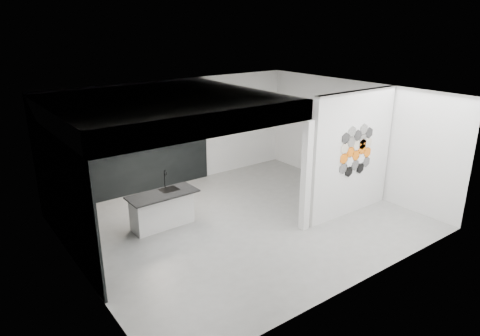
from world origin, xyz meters
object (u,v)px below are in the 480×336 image
kitchen_island (162,209)px  glass_vase (183,134)px  glass_bowl (184,134)px  partition_panel (352,154)px  wall_basin (79,211)px  stockpot (87,149)px  kettle (180,133)px  utensil_cup (93,150)px  bottle_dark (130,142)px

kitchen_island → glass_vase: (1.68, 1.98, 0.99)m
glass_bowl → partition_panel: bearing=-61.8°
partition_panel → kitchen_island: 4.32m
wall_basin → stockpot: stockpot is taller
kitchen_island → glass_vase: glass_vase is taller
partition_panel → glass_bowl: size_ratio=22.46×
glass_bowl → kettle: bearing=180.0°
glass_bowl → stockpot: bearing=180.0°
utensil_cup → glass_bowl: bearing=0.0°
partition_panel → wall_basin: bearing=161.8°
kettle → glass_bowl: kettle is taller
glass_bowl → glass_vase: bearing=0.0°
kettle → utensil_cup: (-2.28, 0.00, -0.04)m
partition_panel → wall_basin: 5.78m
kitchen_island → glass_vase: bearing=48.4°
glass_vase → stockpot: bearing=180.0°
partition_panel → glass_bowl: (-2.08, 3.87, -0.04)m
bottle_dark → glass_bowl: bearing=0.0°
glass_vase → utensil_cup: (-2.38, 0.00, -0.02)m
bottle_dark → wall_basin: bearing=-132.9°
glass_bowl → bottle_dark: 1.47m
wall_basin → glass_vase: bearing=31.3°
wall_basin → glass_bowl: size_ratio=4.81×
utensil_cup → bottle_dark: bearing=0.0°
partition_panel → kitchen_island: size_ratio=1.89×
kettle → wall_basin: bearing=-149.6°
partition_panel → utensil_cup: bearing=139.0°
kitchen_island → utensil_cup: 2.31m
stockpot → kettle: kettle is taller
stockpot → glass_vase: stockpot is taller
partition_panel → kettle: (-2.17, 3.87, 0.01)m
utensil_cup → stockpot: bearing=180.0°
partition_panel → bottle_dark: bearing=132.6°
bottle_dark → utensil_cup: (-0.90, 0.00, -0.03)m
stockpot → utensil_cup: stockpot is taller
partition_panel → utensil_cup: 5.90m
stockpot → kettle: (2.44, 0.00, 0.00)m
stockpot → utensil_cup: 0.15m
kettle → utensil_cup: bearing=178.3°
glass_vase → utensil_cup: bearing=180.0°
stockpot → glass_bowl: size_ratio=1.61×
glass_bowl → bottle_dark: size_ratio=0.78×
utensil_cup → wall_basin: bearing=-116.1°
wall_basin → glass_bowl: (3.39, 2.07, 0.51)m
kettle → stockpot: bearing=178.3°
wall_basin → kettle: bearing=32.1°
glass_bowl → utensil_cup: bearing=180.0°
wall_basin → bottle_dark: size_ratio=3.74×
partition_panel → glass_bowl: 4.39m
kitchen_island → stockpot: (-0.85, 1.98, 1.00)m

